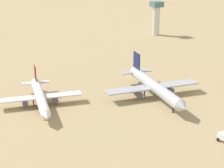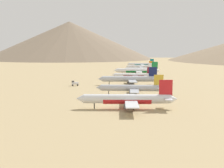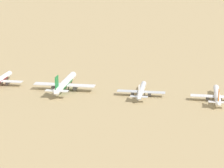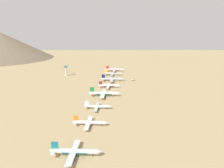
% 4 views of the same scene
% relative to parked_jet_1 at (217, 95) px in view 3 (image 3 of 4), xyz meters
% --- Properties ---
extents(ground_plane, '(2043.99, 2043.99, 0.00)m').
position_rel_parked_jet_1_xyz_m(ground_plane, '(27.41, 116.62, -3.85)').
color(ground_plane, tan).
extents(parked_jet_1, '(39.56, 32.34, 11.43)m').
position_rel_parked_jet_1_xyz_m(parked_jet_1, '(0.00, 0.00, 0.00)').
color(parked_jet_1, white).
rests_on(parked_jet_1, ground).
extents(parked_jet_2, '(37.67, 30.77, 10.88)m').
position_rel_parked_jet_1_xyz_m(parked_jet_2, '(9.80, 45.75, -0.23)').
color(parked_jet_2, silver).
rests_on(parked_jet_2, ground).
extents(parked_jet_3, '(50.27, 41.06, 14.52)m').
position_rel_parked_jet_1_xyz_m(parked_jet_3, '(21.29, 95.47, 0.98)').
color(parked_jet_3, white).
rests_on(parked_jet_3, ground).
extents(parked_jet_4, '(40.23, 32.86, 11.62)m').
position_rel_parked_jet_1_xyz_m(parked_jet_4, '(32.75, 141.43, 0.02)').
color(parked_jet_4, white).
rests_on(parked_jet_4, ground).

